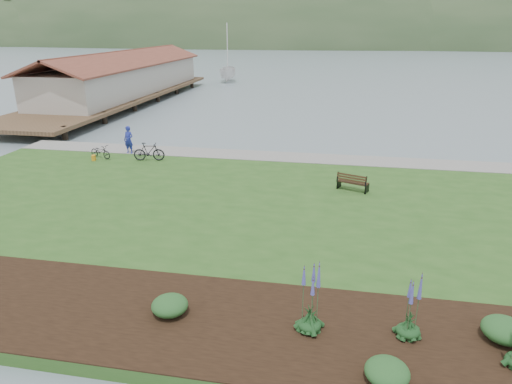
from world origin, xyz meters
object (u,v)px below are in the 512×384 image
(person, at_px, (128,138))
(sailboat, at_px, (228,82))
(park_bench, at_px, (352,182))
(bicycle_a, at_px, (100,151))

(person, xyz_separation_m, sailboat, (-3.87, 41.51, -1.41))
(park_bench, xyz_separation_m, person, (-13.66, 4.43, 0.56))
(person, xyz_separation_m, bicycle_a, (-1.26, -1.31, -0.60))
(park_bench, height_order, bicycle_a, park_bench)
(park_bench, relative_size, sailboat, 0.06)
(sailboat, bearing_deg, bicycle_a, -93.53)
(person, distance_m, bicycle_a, 1.91)
(park_bench, xyz_separation_m, bicycle_a, (-14.92, 3.12, -0.04))
(park_bench, relative_size, bicycle_a, 1.01)
(bicycle_a, height_order, sailboat, sailboat)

